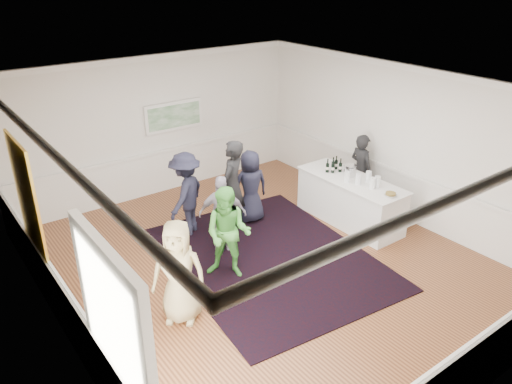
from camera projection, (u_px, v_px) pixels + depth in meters
floor at (265, 264)px, 9.05m from camera, size 8.00×8.00×0.00m
ceiling at (266, 89)px, 7.70m from camera, size 7.00×8.00×0.02m
wall_left at (52, 248)px, 6.48m from camera, size 0.02×8.00×3.20m
wall_right at (400, 142)px, 10.27m from camera, size 0.02×8.00×3.20m
wall_back at (158, 126)px, 11.29m from camera, size 7.00×0.02×3.20m
wall_front at (488, 302)px, 5.46m from camera, size 7.00×0.02×3.20m
wainscoting at (265, 240)px, 8.84m from camera, size 7.00×8.00×1.00m
mirror at (27, 199)px, 7.37m from camera, size 0.05×1.25×1.85m
doorway at (115, 338)px, 5.20m from camera, size 0.10×1.78×2.56m
landscape_painting at (174, 116)px, 11.39m from camera, size 1.44×0.06×0.66m
area_rug at (269, 258)px, 9.22m from camera, size 3.76×4.69×0.02m
serving_table at (350, 200)px, 10.34m from camera, size 0.90×2.38×0.96m
bartender at (361, 170)px, 10.95m from camera, size 0.42×0.62×1.64m
guest_tan at (179, 272)px, 7.34m from camera, size 0.96×0.94×1.67m
guest_green at (228, 233)px, 8.40m from camera, size 1.01×1.02×1.66m
guest_lilac at (223, 214)px, 9.20m from camera, size 0.93×0.81×1.50m
guest_dark_a at (186, 194)px, 9.75m from camera, size 1.27×1.15×1.71m
guest_dark_b at (232, 187)px, 9.82m from camera, size 0.83×0.77×1.91m
guest_navy at (250, 187)px, 10.27m from camera, size 0.84×0.63×1.54m
wine_bottles at (334, 164)px, 10.47m from camera, size 0.35×0.24×0.31m
juice_pitchers at (365, 179)px, 9.84m from camera, size 0.47×0.64×0.24m
ice_bucket at (350, 171)px, 10.24m from camera, size 0.26×0.26×0.25m
nut_bowl at (391, 195)px, 9.38m from camera, size 0.23×0.23×0.08m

